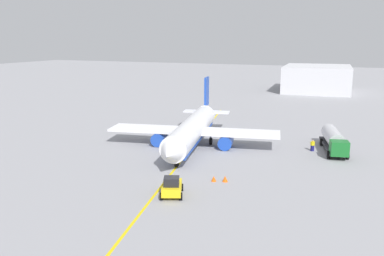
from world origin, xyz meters
name	(u,v)px	position (x,y,z in m)	size (l,w,h in m)	color
ground_plane	(192,147)	(0.00, 0.00, 0.00)	(400.00, 400.00, 0.00)	#939399
airplane	(193,130)	(-0.50, -0.10, 2.59)	(31.17, 26.89, 9.53)	white
fuel_tanker	(334,140)	(-5.93, 20.23, 1.73)	(11.25, 4.89, 3.15)	#2D2D33
pushback_tug	(172,187)	(18.92, 5.60, 1.01)	(4.09, 3.41, 2.20)	yellow
refueling_worker	(312,146)	(-4.86, 17.38, 0.82)	(0.63, 0.62, 1.71)	navy
safety_cone_nose	(225,179)	(12.68, 9.49, 0.36)	(0.64, 0.64, 0.71)	#F2590F
safety_cone_wingtip	(214,179)	(13.08, 8.23, 0.33)	(0.59, 0.59, 0.65)	#F2590F
distant_hangar	(317,79)	(-77.54, 10.50, 4.01)	(24.73, 21.45, 8.03)	silver
taxi_line_marking	(192,147)	(0.00, 0.00, 0.01)	(66.87, 0.30, 0.01)	yellow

